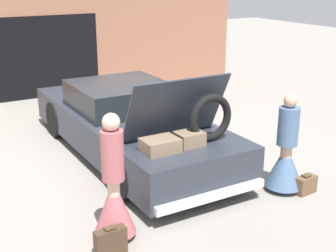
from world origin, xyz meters
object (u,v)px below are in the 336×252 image
Objects in this scene: person_right at (286,157)px; suitcase_beside_left_person at (111,242)px; person_left at (114,195)px; car at (129,123)px; suitcase_beside_right_person at (306,185)px.

person_right is 3.91× the size of suitcase_beside_left_person.
person_left is 4.23× the size of suitcase_beside_left_person.
person_right is at bearing -61.36° from car.
suitcase_beside_right_person is (3.31, 0.00, -0.03)m from suitcase_beside_left_person.
car reaches higher than suitcase_beside_right_person.
car reaches higher than person_left.
person_left is 4.56× the size of suitcase_beside_right_person.
person_right is 0.54m from suitcase_beside_right_person.
suitcase_beside_right_person is at bearing 0.04° from suitcase_beside_left_person.
car is 14.58× the size of suitcase_beside_right_person.
suitcase_beside_left_person is (-3.10, -0.27, -0.38)m from person_right.
suitcase_beside_left_person is at bearing -39.95° from person_left.
person_left is 1.08× the size of person_right.
car is 13.54× the size of suitcase_beside_left_person.
person_right reaches higher than suitcase_beside_left_person.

